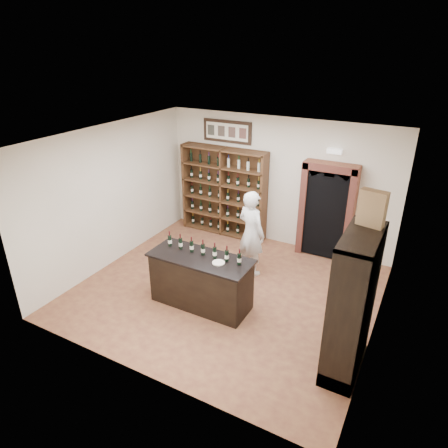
{
  "coord_description": "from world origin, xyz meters",
  "views": [
    {
      "loc": [
        3.1,
        -5.82,
        4.48
      ],
      "look_at": [
        -0.21,
        0.3,
        1.28
      ],
      "focal_mm": 32.0,
      "sensor_mm": 36.0,
      "label": 1
    }
  ],
  "objects_px": {
    "wine_shelf": "(224,191)",
    "tasting_counter": "(201,281)",
    "shopkeeper": "(251,233)",
    "counter_bottle_0": "(170,241)",
    "wine_crate": "(372,208)",
    "side_cabinet": "(351,325)"
  },
  "relations": [
    {
      "from": "wine_shelf",
      "to": "tasting_counter",
      "type": "xyz_separation_m",
      "value": [
        1.1,
        -2.93,
        -0.61
      ]
    },
    {
      "from": "tasting_counter",
      "to": "shopkeeper",
      "type": "distance_m",
      "value": 1.56
    },
    {
      "from": "counter_bottle_0",
      "to": "wine_crate",
      "type": "distance_m",
      "value": 3.68
    },
    {
      "from": "counter_bottle_0",
      "to": "wine_crate",
      "type": "relative_size",
      "value": 0.6
    },
    {
      "from": "wine_shelf",
      "to": "side_cabinet",
      "type": "relative_size",
      "value": 1.0
    },
    {
      "from": "tasting_counter",
      "to": "side_cabinet",
      "type": "xyz_separation_m",
      "value": [
        2.72,
        -0.3,
        0.26
      ]
    },
    {
      "from": "counter_bottle_0",
      "to": "shopkeeper",
      "type": "height_order",
      "value": "shopkeeper"
    },
    {
      "from": "tasting_counter",
      "to": "shopkeeper",
      "type": "xyz_separation_m",
      "value": [
        0.31,
        1.48,
        0.41
      ]
    },
    {
      "from": "tasting_counter",
      "to": "counter_bottle_0",
      "type": "distance_m",
      "value": 0.95
    },
    {
      "from": "counter_bottle_0",
      "to": "shopkeeper",
      "type": "relative_size",
      "value": 0.17
    },
    {
      "from": "wine_shelf",
      "to": "wine_crate",
      "type": "height_order",
      "value": "wine_crate"
    },
    {
      "from": "tasting_counter",
      "to": "shopkeeper",
      "type": "height_order",
      "value": "shopkeeper"
    },
    {
      "from": "wine_shelf",
      "to": "shopkeeper",
      "type": "relative_size",
      "value": 1.21
    },
    {
      "from": "wine_shelf",
      "to": "wine_crate",
      "type": "xyz_separation_m",
      "value": [
        3.81,
        -2.91,
        1.35
      ]
    },
    {
      "from": "wine_shelf",
      "to": "counter_bottle_0",
      "type": "distance_m",
      "value": 2.86
    },
    {
      "from": "wine_shelf",
      "to": "counter_bottle_0",
      "type": "bearing_deg",
      "value": -82.37
    },
    {
      "from": "tasting_counter",
      "to": "wine_crate",
      "type": "bearing_deg",
      "value": 0.55
    },
    {
      "from": "wine_crate",
      "to": "shopkeeper",
      "type": "bearing_deg",
      "value": 159.74
    },
    {
      "from": "tasting_counter",
      "to": "wine_crate",
      "type": "height_order",
      "value": "wine_crate"
    },
    {
      "from": "wine_shelf",
      "to": "shopkeeper",
      "type": "height_order",
      "value": "wine_shelf"
    },
    {
      "from": "side_cabinet",
      "to": "wine_shelf",
      "type": "bearing_deg",
      "value": 139.79
    },
    {
      "from": "wine_shelf",
      "to": "side_cabinet",
      "type": "height_order",
      "value": "same"
    }
  ]
}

